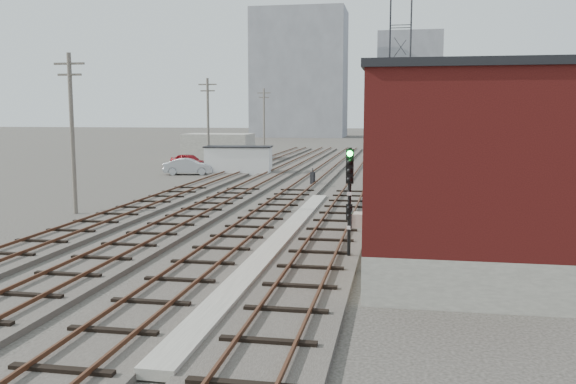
% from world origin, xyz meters
% --- Properties ---
extents(ground, '(320.00, 320.00, 0.00)m').
position_xyz_m(ground, '(0.00, 60.00, 0.00)').
color(ground, '#282621').
rests_on(ground, ground).
extents(track_right, '(3.20, 90.00, 0.39)m').
position_xyz_m(track_right, '(2.50, 39.00, 0.11)').
color(track_right, '#332D28').
rests_on(track_right, ground).
extents(track_mid_right, '(3.20, 90.00, 0.39)m').
position_xyz_m(track_mid_right, '(-1.50, 39.00, 0.11)').
color(track_mid_right, '#332D28').
rests_on(track_mid_right, ground).
extents(track_mid_left, '(3.20, 90.00, 0.39)m').
position_xyz_m(track_mid_left, '(-5.50, 39.00, 0.11)').
color(track_mid_left, '#332D28').
rests_on(track_mid_left, ground).
extents(track_left, '(3.20, 90.00, 0.39)m').
position_xyz_m(track_left, '(-9.50, 39.00, 0.11)').
color(track_left, '#332D28').
rests_on(track_left, ground).
extents(platform_curb, '(0.90, 28.00, 0.26)m').
position_xyz_m(platform_curb, '(0.50, 14.00, 0.13)').
color(platform_curb, gray).
rests_on(platform_curb, ground).
extents(brick_building, '(6.54, 12.20, 7.22)m').
position_xyz_m(brick_building, '(7.50, 12.00, 3.63)').
color(brick_building, gray).
rests_on(brick_building, ground).
extents(lattice_tower, '(1.60, 1.60, 15.00)m').
position_xyz_m(lattice_tower, '(5.50, 35.00, 7.50)').
color(lattice_tower, black).
rests_on(lattice_tower, ground).
extents(utility_pole_left_a, '(1.80, 0.24, 9.00)m').
position_xyz_m(utility_pole_left_a, '(-12.50, 20.00, 4.80)').
color(utility_pole_left_a, '#595147').
rests_on(utility_pole_left_a, ground).
extents(utility_pole_left_b, '(1.80, 0.24, 9.00)m').
position_xyz_m(utility_pole_left_b, '(-12.50, 45.00, 4.80)').
color(utility_pole_left_b, '#595147').
rests_on(utility_pole_left_b, ground).
extents(utility_pole_left_c, '(1.80, 0.24, 9.00)m').
position_xyz_m(utility_pole_left_c, '(-12.50, 70.00, 4.80)').
color(utility_pole_left_c, '#595147').
rests_on(utility_pole_left_c, ground).
extents(utility_pole_right_a, '(1.80, 0.24, 9.00)m').
position_xyz_m(utility_pole_right_a, '(6.50, 28.00, 4.80)').
color(utility_pole_right_a, '#595147').
rests_on(utility_pole_right_a, ground).
extents(utility_pole_right_b, '(1.80, 0.24, 9.00)m').
position_xyz_m(utility_pole_right_b, '(6.50, 58.00, 4.80)').
color(utility_pole_right_b, '#595147').
rests_on(utility_pole_right_b, ground).
extents(apartment_left, '(22.00, 14.00, 30.00)m').
position_xyz_m(apartment_left, '(-18.00, 135.00, 15.00)').
color(apartment_left, gray).
rests_on(apartment_left, ground).
extents(apartment_right, '(16.00, 12.00, 26.00)m').
position_xyz_m(apartment_right, '(8.00, 150.00, 13.00)').
color(apartment_right, gray).
rests_on(apartment_right, ground).
extents(shed_left, '(8.00, 5.00, 3.20)m').
position_xyz_m(shed_left, '(-16.00, 60.00, 1.60)').
color(shed_left, gray).
rests_on(shed_left, ground).
extents(shed_right, '(6.00, 6.00, 4.00)m').
position_xyz_m(shed_right, '(9.00, 70.00, 2.00)').
color(shed_right, gray).
rests_on(shed_right, ground).
extents(signal_mast, '(0.40, 0.42, 4.39)m').
position_xyz_m(signal_mast, '(3.70, 11.56, 2.63)').
color(signal_mast, gray).
rests_on(signal_mast, ground).
extents(switch_stand, '(0.40, 0.40, 1.33)m').
position_xyz_m(switch_stand, '(-1.00, 35.32, 0.63)').
color(switch_stand, black).
rests_on(switch_stand, ground).
extents(site_trailer, '(6.47, 3.26, 2.63)m').
position_xyz_m(site_trailer, '(-9.19, 43.79, 1.33)').
color(site_trailer, white).
rests_on(site_trailer, ground).
extents(car_red, '(4.69, 3.69, 1.50)m').
position_xyz_m(car_red, '(-15.92, 48.92, 0.75)').
color(car_red, maroon).
rests_on(car_red, ground).
extents(car_silver, '(4.79, 2.50, 1.50)m').
position_xyz_m(car_silver, '(-13.63, 42.35, 0.75)').
color(car_silver, '#ADB0B5').
rests_on(car_silver, ground).
extents(car_grey, '(4.74, 2.49, 1.31)m').
position_xyz_m(car_grey, '(-12.32, 52.34, 0.66)').
color(car_grey, slate).
rests_on(car_grey, ground).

